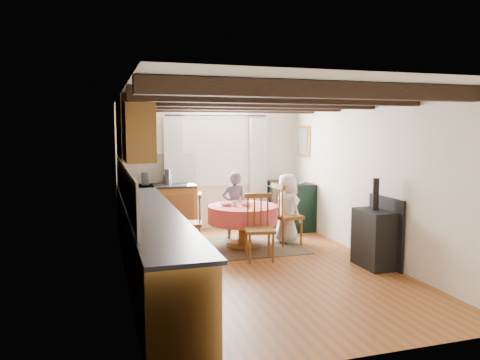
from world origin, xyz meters
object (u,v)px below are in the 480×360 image
object	(u,v)px
dining_table	(243,226)
child_far	(234,206)
aga_range	(291,205)
chair_near	(260,228)
child_right	(287,209)
chair_right	(287,214)
chair_left	(190,221)
cast_iron_stove	(375,223)
cup	(235,204)

from	to	relation	value
dining_table	child_far	world-z (taller)	child_far
aga_range	child_far	world-z (taller)	child_far
dining_table	chair_near	xyz separation A→B (m)	(0.01, -0.81, 0.15)
dining_table	child_right	distance (m)	0.85
child_far	chair_right	bearing A→B (deg)	146.94
chair_right	child_right	world-z (taller)	child_right
dining_table	chair_right	distance (m)	0.80
chair_right	aga_range	size ratio (longest dim) A/B	1.03
chair_left	chair_right	distance (m)	1.64
dining_table	cast_iron_stove	world-z (taller)	cast_iron_stove
chair_right	cup	world-z (taller)	chair_right
aga_range	cast_iron_stove	distance (m)	2.72
dining_table	cast_iron_stove	xyz separation A→B (m)	(1.44, -1.59, 0.28)
dining_table	aga_range	xyz separation A→B (m)	(1.33, 1.12, 0.12)
chair_left	cast_iron_stove	xyz separation A→B (m)	(2.31, -1.68, 0.17)
chair_left	aga_range	distance (m)	2.43
chair_near	cup	world-z (taller)	chair_near
chair_near	child_right	distance (m)	1.18
chair_left	child_right	bearing A→B (deg)	100.58
aga_range	cup	world-z (taller)	aga_range
cast_iron_stove	child_far	size ratio (longest dim) A/B	1.06
dining_table	cup	size ratio (longest dim) A/B	12.18
chair_left	aga_range	size ratio (longest dim) A/B	0.92
chair_near	child_right	xyz separation A→B (m)	(0.80, 0.86, 0.10)
chair_near	cup	xyz separation A→B (m)	(-0.15, 0.80, 0.24)
chair_near	chair_left	bearing A→B (deg)	143.34
aga_range	chair_left	bearing A→B (deg)	-154.90
cast_iron_stove	child_right	distance (m)	1.76
dining_table	chair_near	size ratio (longest dim) A/B	1.16
chair_right	cast_iron_stove	size ratio (longest dim) A/B	0.82
child_far	child_right	world-z (taller)	child_far
chair_left	child_right	size ratio (longest dim) A/B	0.78
chair_left	cup	distance (m)	0.78
chair_left	chair_right	world-z (taller)	chair_right
chair_left	chair_near	bearing A→B (deg)	55.88
child_right	chair_left	bearing A→B (deg)	73.66
child_far	cup	bearing A→B (deg)	82.27
aga_range	child_far	bearing A→B (deg)	-158.48
chair_left	cup	world-z (taller)	chair_left
child_far	dining_table	bearing A→B (deg)	94.70
cup	child_right	bearing A→B (deg)	3.98
cast_iron_stove	child_right	xyz separation A→B (m)	(-0.63, 1.64, -0.04)
chair_left	child_right	world-z (taller)	child_right
chair_right	child_far	xyz separation A→B (m)	(-0.74, 0.64, 0.08)
chair_near	cup	distance (m)	0.85
aga_range	cast_iron_stove	bearing A→B (deg)	-87.68
chair_left	child_right	distance (m)	1.68
aga_range	child_right	distance (m)	1.20
dining_table	cast_iron_stove	distance (m)	2.17
child_far	cup	world-z (taller)	child_far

